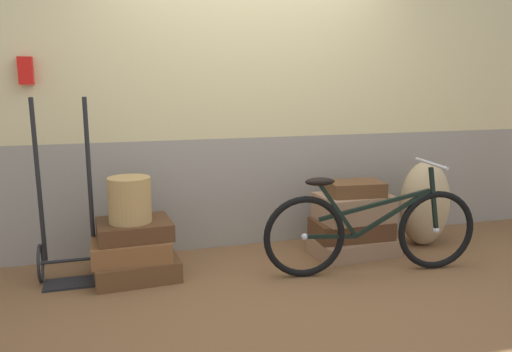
# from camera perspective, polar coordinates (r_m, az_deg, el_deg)

# --- Properties ---
(ground) EXTENTS (9.61, 5.20, 0.06)m
(ground) POSITION_cam_1_polar(r_m,az_deg,el_deg) (3.90, 2.14, -11.33)
(ground) COLOR brown
(station_building) EXTENTS (7.61, 0.74, 3.12)m
(station_building) POSITION_cam_1_polar(r_m,az_deg,el_deg) (4.43, -1.26, 12.37)
(station_building) COLOR gray
(station_building) RESTS_ON ground
(suitcase_0) EXTENTS (0.63, 0.51, 0.15)m
(suitcase_0) POSITION_cam_1_polar(r_m,az_deg,el_deg) (3.92, -13.21, -9.89)
(suitcase_0) COLOR brown
(suitcase_0) RESTS_ON ground
(suitcase_1) EXTENTS (0.56, 0.42, 0.15)m
(suitcase_1) POSITION_cam_1_polar(r_m,az_deg,el_deg) (3.86, -13.75, -7.88)
(suitcase_1) COLOR brown
(suitcase_1) RESTS_ON suitcase_0
(suitcase_2) EXTENTS (0.54, 0.46, 0.12)m
(suitcase_2) POSITION_cam_1_polar(r_m,az_deg,el_deg) (3.87, -13.43, -5.77)
(suitcase_2) COLOR #4C2D19
(suitcase_2) RESTS_ON suitcase_1
(suitcase_3) EXTENTS (0.72, 0.48, 0.14)m
(suitcase_3) POSITION_cam_1_polar(r_m,az_deg,el_deg) (4.38, 10.81, -7.67)
(suitcase_3) COLOR #937051
(suitcase_3) RESTS_ON ground
(suitcase_4) EXTENTS (0.64, 0.40, 0.15)m
(suitcase_4) POSITION_cam_1_polar(r_m,az_deg,el_deg) (4.35, 10.55, -5.81)
(suitcase_4) COLOR #4C2D19
(suitcase_4) RESTS_ON suitcase_3
(suitcase_5) EXTENTS (0.60, 0.44, 0.21)m
(suitcase_5) POSITION_cam_1_polar(r_m,az_deg,el_deg) (4.32, 10.84, -3.43)
(suitcase_5) COLOR #937051
(suitcase_5) RESTS_ON suitcase_4
(suitcase_6) EXTENTS (0.47, 0.34, 0.12)m
(suitcase_6) POSITION_cam_1_polar(r_m,az_deg,el_deg) (4.25, 11.02, -1.37)
(suitcase_6) COLOR brown
(suitcase_6) RESTS_ON suitcase_5
(wicker_basket) EXTENTS (0.31, 0.31, 0.33)m
(wicker_basket) POSITION_cam_1_polar(r_m,az_deg,el_deg) (3.79, -13.90, -2.59)
(wicker_basket) COLOR #A8844C
(wicker_basket) RESTS_ON suitcase_2
(luggage_trolley) EXTENTS (0.42, 0.36, 1.32)m
(luggage_trolley) POSITION_cam_1_polar(r_m,az_deg,el_deg) (3.93, -20.20, -6.59)
(luggage_trolley) COLOR black
(luggage_trolley) RESTS_ON ground
(burlap_sack) EXTENTS (0.44, 0.37, 0.74)m
(burlap_sack) POSITION_cam_1_polar(r_m,az_deg,el_deg) (4.70, 18.29, -2.91)
(burlap_sack) COLOR tan
(burlap_sack) RESTS_ON ground
(bicycle) EXTENTS (1.64, 0.46, 0.83)m
(bicycle) POSITION_cam_1_polar(r_m,az_deg,el_deg) (3.92, 12.69, -5.91)
(bicycle) COLOR black
(bicycle) RESTS_ON ground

